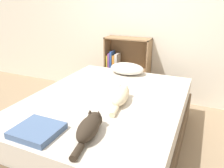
{
  "coord_description": "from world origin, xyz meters",
  "views": [
    {
      "loc": [
        0.89,
        -1.85,
        1.51
      ],
      "look_at": [
        0.0,
        0.15,
        0.66
      ],
      "focal_mm": 35.0,
      "sensor_mm": 36.0,
      "label": 1
    }
  ],
  "objects_px": {
    "cat_dark": "(90,127)",
    "bookshelf": "(126,67)",
    "bed": "(106,122)",
    "cat_light": "(121,96)",
    "pillow": "(127,69)"
  },
  "relations": [
    {
      "from": "cat_dark",
      "to": "bookshelf",
      "type": "distance_m",
      "value": 2.0
    },
    {
      "from": "bed",
      "to": "cat_dark",
      "type": "height_order",
      "value": "cat_dark"
    },
    {
      "from": "bed",
      "to": "cat_light",
      "type": "distance_m",
      "value": 0.39
    },
    {
      "from": "cat_light",
      "to": "bookshelf",
      "type": "height_order",
      "value": "bookshelf"
    },
    {
      "from": "bed",
      "to": "pillow",
      "type": "relative_size",
      "value": 4.38
    },
    {
      "from": "bed",
      "to": "bookshelf",
      "type": "relative_size",
      "value": 2.08
    },
    {
      "from": "pillow",
      "to": "cat_light",
      "type": "relative_size",
      "value": 0.92
    },
    {
      "from": "pillow",
      "to": "cat_dark",
      "type": "xyz_separation_m",
      "value": [
        0.25,
        -1.47,
        -0.01
      ]
    },
    {
      "from": "bed",
      "to": "cat_light",
      "type": "xyz_separation_m",
      "value": [
        0.17,
        -0.03,
        0.35
      ]
    },
    {
      "from": "bed",
      "to": "cat_dark",
      "type": "distance_m",
      "value": 0.75
    },
    {
      "from": "bed",
      "to": "cat_dark",
      "type": "bearing_deg",
      "value": -75.22
    },
    {
      "from": "bed",
      "to": "pillow",
      "type": "distance_m",
      "value": 0.9
    },
    {
      "from": "pillow",
      "to": "cat_dark",
      "type": "distance_m",
      "value": 1.49
    },
    {
      "from": "bed",
      "to": "pillow",
      "type": "bearing_deg",
      "value": 95.3
    },
    {
      "from": "bookshelf",
      "to": "bed",
      "type": "bearing_deg",
      "value": -78.58
    }
  ]
}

